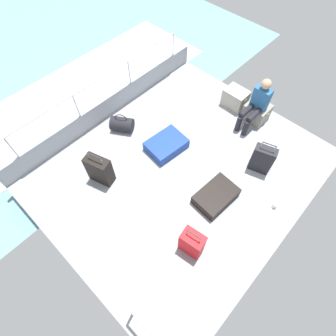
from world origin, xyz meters
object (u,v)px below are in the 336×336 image
at_px(suitcase_1, 262,159).
at_px(suitcase_3, 192,243).
at_px(cargo_crate_0, 235,98).
at_px(suitcase_0, 166,145).
at_px(paper_cup, 275,206).
at_px(cargo_crate_1, 257,112).
at_px(suitcase_4, 100,170).
at_px(passenger_seated, 257,103).
at_px(duffel_bag, 122,124).
at_px(suitcase_2, 216,196).

xyz_separation_m(suitcase_1, suitcase_3, (0.06, -2.10, -0.04)).
xyz_separation_m(cargo_crate_0, suitcase_0, (-0.27, -1.98, -0.10)).
distance_m(cargo_crate_0, paper_cup, 2.62).
distance_m(suitcase_1, suitcase_3, 2.10).
distance_m(cargo_crate_1, suitcase_4, 3.56).
relative_size(cargo_crate_0, suitcase_4, 0.70).
distance_m(suitcase_3, suitcase_4, 2.11).
relative_size(suitcase_0, paper_cup, 8.29).
relative_size(suitcase_0, suitcase_3, 1.24).
xyz_separation_m(cargo_crate_0, suitcase_1, (1.38, -1.10, 0.10)).
distance_m(passenger_seated, suitcase_1, 1.23).
height_order(cargo_crate_0, duffel_bag, duffel_bag).
bearing_deg(duffel_bag, suitcase_2, 0.96).
bearing_deg(paper_cup, duffel_bag, -169.13).
xyz_separation_m(cargo_crate_0, duffel_bag, (-1.32, -2.26, -0.05)).
bearing_deg(cargo_crate_0, passenger_seated, -18.94).
xyz_separation_m(suitcase_2, suitcase_4, (-1.84, -1.14, 0.21)).
distance_m(cargo_crate_0, passenger_seated, 0.72).
bearing_deg(cargo_crate_1, passenger_seated, -90.00).
bearing_deg(suitcase_1, suitcase_0, -151.98).
xyz_separation_m(cargo_crate_1, suitcase_3, (0.86, -3.19, 0.08)).
bearing_deg(duffel_bag, suitcase_1, 23.13).
bearing_deg(paper_cup, suitcase_4, -147.28).
bearing_deg(suitcase_3, suitcase_0, 144.64).
height_order(suitcase_0, suitcase_3, suitcase_3).
height_order(suitcase_3, suitcase_4, suitcase_4).
bearing_deg(duffel_bag, suitcase_4, -59.04).
xyz_separation_m(passenger_seated, suitcase_3, (0.86, -3.00, -0.30)).
distance_m(cargo_crate_1, suitcase_1, 1.35).
xyz_separation_m(cargo_crate_0, cargo_crate_1, (0.59, -0.02, -0.01)).
height_order(suitcase_4, paper_cup, suitcase_4).
height_order(cargo_crate_1, suitcase_3, suitcase_3).
height_order(suitcase_2, paper_cup, suitcase_2).
xyz_separation_m(suitcase_1, duffel_bag, (-2.70, -1.15, -0.15)).
bearing_deg(suitcase_2, cargo_crate_1, 105.22).
bearing_deg(suitcase_3, suitcase_4, -175.94).
relative_size(suitcase_4, paper_cup, 7.74).
height_order(passenger_seated, duffel_bag, passenger_seated).
distance_m(suitcase_0, suitcase_1, 1.89).
distance_m(cargo_crate_1, passenger_seated, 0.42).
xyz_separation_m(suitcase_3, suitcase_4, (-2.10, -0.15, 0.04)).
bearing_deg(suitcase_2, suitcase_0, 171.02).
bearing_deg(duffel_bag, suitcase_0, 14.60).
height_order(suitcase_1, duffel_bag, suitcase_1).
relative_size(cargo_crate_1, suitcase_2, 0.64).
bearing_deg(passenger_seated, suitcase_1, -48.57).
distance_m(cargo_crate_1, duffel_bag, 2.94).
distance_m(passenger_seated, suitcase_4, 3.40).
bearing_deg(suitcase_2, suitcase_4, -148.21).
bearing_deg(suitcase_4, duffel_bag, 120.96).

